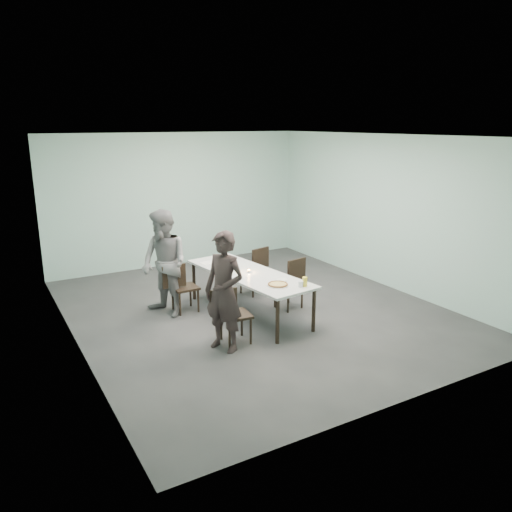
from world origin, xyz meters
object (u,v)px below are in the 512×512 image
diner_far (164,264)px  beer_glass (305,282)px  amber_tumbler (228,263)px  chair_far_right (256,268)px  water_tumbler (301,284)px  pizza (278,284)px  chair_near_left (231,311)px  chair_far_left (180,284)px  table (249,276)px  diner_near (224,292)px  side_plate (282,280)px  tealight (249,271)px  chair_near_right (292,280)px

diner_far → beer_glass: size_ratio=12.15×
amber_tumbler → chair_far_right: bearing=23.5°
water_tumbler → amber_tumbler: size_ratio=1.12×
chair_far_right → pizza: size_ratio=2.56×
diner_far → water_tumbler: bearing=22.5°
chair_near_left → chair_far_left: (-0.17, 1.57, 0.00)m
pizza → water_tumbler: (0.27, -0.23, 0.03)m
table → diner_near: (-0.97, -1.02, 0.19)m
side_plate → beer_glass: beer_glass is taller
pizza → tealight: size_ratio=6.07×
chair_far_left → water_tumbler: chair_far_left is taller
table → chair_far_right: chair_far_right is taller
beer_glass → chair_far_right: bearing=82.0°
chair_far_left → chair_far_right: (1.65, 0.24, 0.00)m
chair_far_right → side_plate: bearing=61.3°
chair_near_left → tealight: 1.22m
diner_far → beer_glass: 2.41m
chair_near_left → tealight: chair_near_left is taller
chair_far_right → side_plate: chair_far_right is taller
chair_far_left → water_tumbler: size_ratio=9.67×
pizza → side_plate: 0.29m
diner_near → diner_far: (-0.28, 1.71, 0.03)m
table → side_plate: (0.26, -0.64, 0.06)m
chair_far_left → beer_glass: 2.26m
chair_near_right → amber_tumbler: 1.19m
pizza → tealight: bearing=93.9°
diner_near → pizza: size_ratio=5.17×
chair_far_left → chair_far_right: same height
chair_far_left → chair_near_right: (1.81, -0.76, 0.00)m
pizza → amber_tumbler: amber_tumbler is taller
water_tumbler → beer_glass: bearing=-5.6°
diner_far → chair_far_left: bearing=69.7°
chair_far_right → side_plate: 1.63m
chair_near_right → chair_far_right: (-0.16, 0.99, 0.00)m
chair_near_left → side_plate: (1.06, 0.25, 0.25)m
pizza → amber_tumbler: (-0.16, 1.42, 0.02)m
water_tumbler → chair_far_right: bearing=79.9°
diner_far → diner_near: bearing=-10.0°
table → chair_near_left: chair_near_left is taller
side_plate → diner_near: bearing=-162.8°
diner_far → amber_tumbler: 1.14m
chair_far_right → diner_far: (-1.92, -0.23, 0.41)m
diner_near → pizza: diner_near is taller
chair_far_left → chair_near_right: size_ratio=1.00×
chair_near_right → water_tumbler: 1.16m
diner_near → water_tumbler: 1.29m
table → chair_far_right: bearing=53.5°
chair_far_right → tealight: chair_far_right is taller
table → amber_tumbler: bearing=100.9°
water_tumbler → amber_tumbler: bearing=104.7°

